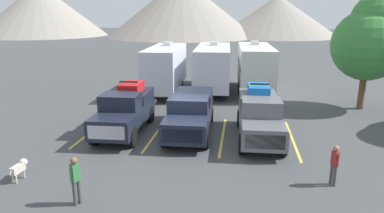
% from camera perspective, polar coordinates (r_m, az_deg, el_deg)
% --- Properties ---
extents(ground_plane, '(240.00, 240.00, 0.00)m').
position_cam_1_polar(ground_plane, '(16.62, -0.98, -5.80)').
color(ground_plane, '#3F4244').
extents(pickup_truck_a, '(2.25, 5.48, 2.51)m').
position_cam_1_polar(pickup_truck_a, '(17.96, -11.04, -0.51)').
color(pickup_truck_a, black).
rests_on(pickup_truck_a, ground).
extents(pickup_truck_b, '(2.33, 5.94, 2.02)m').
position_cam_1_polar(pickup_truck_b, '(17.54, -0.28, -0.95)').
color(pickup_truck_b, black).
rests_on(pickup_truck_b, ground).
extents(pickup_truck_c, '(2.20, 5.63, 2.59)m').
position_cam_1_polar(pickup_truck_c, '(17.04, 11.17, -1.34)').
color(pickup_truck_c, '#595B60').
rests_on(pickup_truck_c, ground).
extents(lot_stripe_a, '(0.12, 5.50, 0.01)m').
position_cam_1_polar(lot_stripe_a, '(18.94, -16.02, -3.70)').
color(lot_stripe_a, gold).
rests_on(lot_stripe_a, ground).
extents(lot_stripe_b, '(0.12, 5.50, 0.01)m').
position_cam_1_polar(lot_stripe_b, '(17.85, -5.92, -4.34)').
color(lot_stripe_b, gold).
rests_on(lot_stripe_b, ground).
extents(lot_stripe_c, '(0.12, 5.50, 0.01)m').
position_cam_1_polar(lot_stripe_c, '(17.36, 5.14, -4.89)').
color(lot_stripe_c, gold).
rests_on(lot_stripe_c, ground).
extents(lot_stripe_d, '(0.12, 5.50, 0.01)m').
position_cam_1_polar(lot_stripe_d, '(17.54, 16.40, -5.27)').
color(lot_stripe_d, gold).
rests_on(lot_stripe_d, ground).
extents(camper_trailer_a, '(2.65, 8.68, 3.78)m').
position_cam_1_polar(camper_trailer_a, '(26.40, -4.45, 6.62)').
color(camper_trailer_a, silver).
rests_on(camper_trailer_a, ground).
extents(camper_trailer_b, '(2.89, 9.15, 3.76)m').
position_cam_1_polar(camper_trailer_b, '(26.98, 3.53, 6.80)').
color(camper_trailer_b, silver).
rests_on(camper_trailer_b, ground).
extents(camper_trailer_c, '(2.74, 8.78, 3.85)m').
position_cam_1_polar(camper_trailer_c, '(26.73, 10.46, 6.60)').
color(camper_trailer_c, silver).
rests_on(camper_trailer_c, ground).
extents(person_a, '(0.27, 0.30, 1.52)m').
position_cam_1_polar(person_a, '(13.27, 22.66, -8.63)').
color(person_a, '#3F3F42').
rests_on(person_a, ground).
extents(person_b, '(0.29, 0.33, 1.64)m').
position_cam_1_polar(person_b, '(11.69, -18.86, -11.15)').
color(person_b, '#3F3F42').
rests_on(person_b, ground).
extents(dog, '(0.31, 0.91, 0.72)m').
position_cam_1_polar(dog, '(14.37, -26.75, -8.96)').
color(dog, beige).
rests_on(dog, ground).
extents(tree_a, '(4.40, 4.40, 7.16)m').
position_cam_1_polar(tree_a, '(24.02, 27.58, 10.00)').
color(tree_a, brown).
rests_on(tree_a, ground).
extents(mountain_ridge, '(145.34, 43.11, 14.38)m').
position_cam_1_polar(mountain_ridge, '(89.74, 7.10, 15.49)').
color(mountain_ridge, gray).
rests_on(mountain_ridge, ground).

